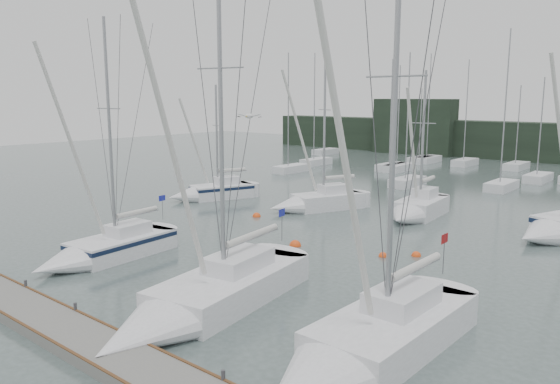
{
  "coord_description": "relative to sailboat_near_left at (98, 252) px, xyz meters",
  "views": [
    {
      "loc": [
        16.5,
        -14.04,
        8.39
      ],
      "look_at": [
        0.52,
        5.0,
        4.02
      ],
      "focal_mm": 35.0,
      "sensor_mm": 36.0,
      "label": 1
    }
  ],
  "objects": [
    {
      "name": "buoy_d",
      "position": [
        10.72,
        10.26,
        -0.53
      ],
      "size": [
        0.48,
        0.48,
        0.48
      ],
      "primitive_type": "sphere",
      "color": "#F24B15",
      "rests_on": "ground"
    },
    {
      "name": "sailboat_near_center",
      "position": [
        9.28,
        -1.64,
        0.02
      ],
      "size": [
        4.79,
        11.6,
        16.1
      ],
      "rotation": [
        0.0,
        0.0,
        0.15
      ],
      "color": "silver",
      "rests_on": "ground"
    },
    {
      "name": "buoy_c",
      "position": [
        -0.99,
        13.13,
        -0.53
      ],
      "size": [
        0.58,
        0.58,
        0.58
      ],
      "primitive_type": "sphere",
      "color": "#F24B15",
      "rests_on": "ground"
    },
    {
      "name": "sailboat_mid_c",
      "position": [
        7.87,
        19.69,
        0.05
      ],
      "size": [
        3.05,
        7.12,
        10.89
      ],
      "rotation": [
        0.0,
        0.0,
        0.09
      ],
      "color": "silver",
      "rests_on": "ground"
    },
    {
      "name": "dock",
      "position": [
        7.97,
        -5.6,
        -0.33
      ],
      "size": [
        24.0,
        2.0,
        0.4
      ],
      "primitive_type": "cube",
      "color": "slate",
      "rests_on": "ground"
    },
    {
      "name": "sailboat_near_right",
      "position": [
        16.17,
        -0.89,
        0.03
      ],
      "size": [
        3.2,
        10.5,
        15.25
      ],
      "rotation": [
        0.0,
        0.0,
        -0.02
      ],
      "color": "silver",
      "rests_on": "ground"
    },
    {
      "name": "seagull",
      "position": [
        9.66,
        1.13,
        7.09
      ],
      "size": [
        0.99,
        0.46,
        0.2
      ],
      "rotation": [
        0.0,
        0.0,
        0.19
      ],
      "color": "white",
      "rests_on": "ground"
    },
    {
      "name": "mast_forest",
      "position": [
        9.18,
        42.3,
        -0.04
      ],
      "size": [
        55.28,
        25.72,
        14.79
      ],
      "color": "silver",
      "rests_on": "ground"
    },
    {
      "name": "buoy_b",
      "position": [
        12.03,
        11.48,
        -0.53
      ],
      "size": [
        0.51,
        0.51,
        0.51
      ],
      "primitive_type": "sphere",
      "color": "#F24B15",
      "rests_on": "ground"
    },
    {
      "name": "buoy_a",
      "position": [
        5.85,
        8.89,
        -0.53
      ],
      "size": [
        0.67,
        0.67,
        0.67
      ],
      "primitive_type": "sphere",
      "color": "#F24B15",
      "rests_on": "ground"
    },
    {
      "name": "sailboat_near_left",
      "position": [
        0.0,
        0.0,
        0.0
      ],
      "size": [
        3.22,
        8.44,
        13.14
      ],
      "rotation": [
        0.0,
        0.0,
        0.08
      ],
      "color": "silver",
      "rests_on": "ground"
    },
    {
      "name": "sailboat_mid_b",
      "position": [
        0.65,
        17.4,
        0.03
      ],
      "size": [
        5.16,
        7.78,
        12.36
      ],
      "rotation": [
        0.0,
        0.0,
        -0.41
      ],
      "color": "silver",
      "rests_on": "ground"
    },
    {
      "name": "far_building_left",
      "position": [
        -12.03,
        59.4,
        3.47
      ],
      "size": [
        12.0,
        3.0,
        8.0
      ],
      "primitive_type": "cube",
      "color": "black",
      "rests_on": "ground"
    },
    {
      "name": "ground",
      "position": [
        7.97,
        -0.6,
        -0.53
      ],
      "size": [
        160.0,
        160.0,
        0.0
      ],
      "primitive_type": "plane",
      "color": "#485854",
      "rests_on": "ground"
    },
    {
      "name": "sailboat_mid_a",
      "position": [
        -8.52,
        15.44,
        0.03
      ],
      "size": [
        4.72,
        7.42,
        10.06
      ],
      "rotation": [
        0.0,
        0.0,
        -0.36
      ],
      "color": "silver",
      "rests_on": "ground"
    }
  ]
}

